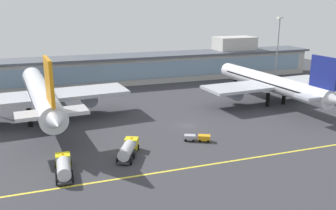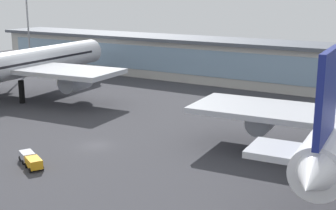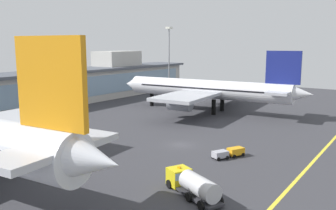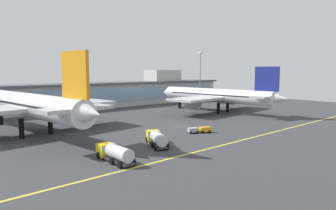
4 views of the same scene
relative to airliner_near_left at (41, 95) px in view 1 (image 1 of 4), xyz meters
The scene contains 9 objects.
ground_plane 37.18m from the airliner_near_left, 25.59° to the right, with size 204.02×204.02×0.00m, color #38383D.
taxiway_centreline_stripe 50.60m from the airliner_near_left, 48.91° to the right, with size 163.22×0.50×0.01m, color yellow.
terminal_building 51.60m from the airliner_near_left, 47.08° to the left, with size 148.73×14.00×15.45m.
airliner_near_left is the anchor object (origin of this frame).
airliner_near_right 64.43m from the airliner_near_left, ahead, with size 41.45×53.70×16.45m.
fuel_tanker_truck 33.26m from the airliner_near_left, 85.10° to the right, with size 3.20×9.13×2.90m.
baggage_tug_near 41.19m from the airliner_near_left, 39.79° to the right, with size 5.67×3.97×1.40m.
service_truck_far 33.02m from the airliner_near_left, 61.93° to the right, with size 6.13×9.20×2.90m.
apron_light_mast_west 89.61m from the airliner_near_left, 15.21° to the left, with size 1.80×1.80×23.94m.
Camera 1 is at (-32.33, -78.06, 29.00)m, focal length 39.01 mm.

